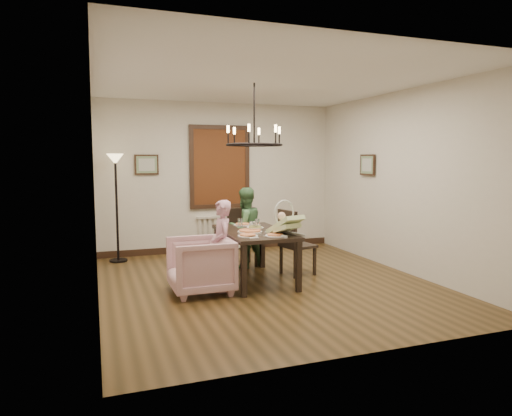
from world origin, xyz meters
TOP-DOWN VIEW (x-y plane):
  - room_shell at (0.00, 0.37)m, footprint 4.51×5.00m
  - dining_table at (-0.11, 0.20)m, footprint 0.90×1.57m
  - chair_far at (0.03, 1.16)m, footprint 0.42×0.42m
  - chair_right at (0.63, 0.32)m, footprint 0.53×0.53m
  - armchair at (-0.98, -0.13)m, footprint 0.81×0.79m
  - elderly_woman at (-0.68, -0.12)m, footprint 0.26×0.38m
  - seated_man at (0.02, 1.02)m, footprint 0.62×0.54m
  - baby_bouncer at (0.15, -0.32)m, footprint 0.49×0.58m
  - salad_bowl at (-0.11, 0.16)m, footprint 0.28×0.28m
  - pizza_platter at (-0.23, 0.05)m, footprint 0.34×0.34m
  - drinking_glass at (-0.12, 0.11)m, footprint 0.07×0.07m
  - window_blinds at (0.00, 2.46)m, footprint 1.00×0.03m
  - radiator at (0.00, 2.48)m, footprint 0.92×0.12m
  - picture_back at (-1.35, 2.47)m, footprint 0.42×0.03m
  - picture_right at (2.21, 0.90)m, footprint 0.03×0.42m
  - floor_lamp at (-1.90, 2.15)m, footprint 0.30×0.30m
  - chandelier at (-0.11, 0.20)m, footprint 0.80×0.80m

SIDE VIEW (x-z plane):
  - radiator at x=0.00m, z-range 0.04..0.66m
  - armchair at x=-0.98m, z-range 0.00..0.73m
  - chair_far at x=0.03m, z-range 0.00..0.94m
  - elderly_woman at x=-0.68m, z-range 0.00..1.01m
  - chair_right at x=0.63m, z-range 0.00..1.01m
  - seated_man at x=0.02m, z-range 0.00..1.08m
  - dining_table at x=-0.11m, z-range 0.28..1.01m
  - pizza_platter at x=-0.23m, z-range 0.73..0.77m
  - salad_bowl at x=-0.11m, z-range 0.73..0.80m
  - drinking_glass at x=-0.12m, z-range 0.73..0.86m
  - baby_bouncer at x=0.15m, z-range 0.73..1.06m
  - floor_lamp at x=-1.90m, z-range 0.00..1.80m
  - room_shell at x=0.00m, z-range -0.01..2.80m
  - window_blinds at x=0.00m, z-range 0.90..2.30m
  - picture_back at x=-1.35m, z-range 1.47..1.83m
  - picture_right at x=2.21m, z-range 1.47..1.83m
  - chandelier at x=-0.11m, z-range 1.93..1.97m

